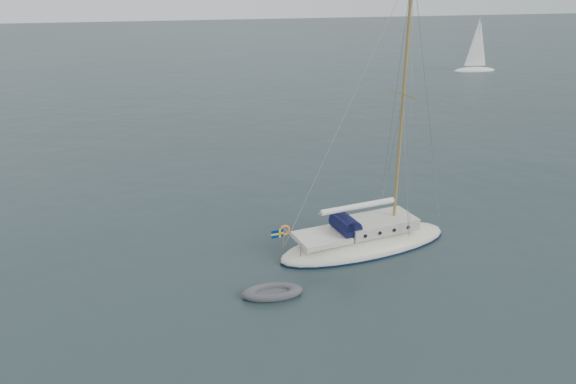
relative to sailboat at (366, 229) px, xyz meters
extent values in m
plane|color=black|center=(-3.15, -2.09, -1.15)|extent=(300.00, 300.00, 0.00)
ellipsoid|color=white|center=(0.00, 0.00, -0.98)|extent=(10.15, 3.16, 1.69)
cube|color=beige|center=(0.79, 0.00, 0.18)|extent=(4.06, 2.14, 0.62)
cube|color=white|center=(-2.71, 0.00, 0.00)|extent=(2.71, 2.14, 0.28)
cylinder|color=#0E1033|center=(-1.30, 0.00, 0.49)|extent=(1.08, 1.86, 1.08)
cube|color=#0E1033|center=(-1.53, 0.00, 0.72)|extent=(0.51, 1.86, 0.45)
cylinder|color=olive|center=(1.80, 0.00, 6.63)|extent=(0.17, 0.17, 13.54)
cylinder|color=olive|center=(1.80, 0.00, 7.31)|extent=(0.06, 2.48, 0.06)
cylinder|color=olive|center=(-0.57, 0.00, 1.39)|extent=(4.74, 0.11, 0.11)
cylinder|color=white|center=(-0.57, 0.00, 1.44)|extent=(4.41, 0.32, 0.32)
cylinder|color=#98979F|center=(-4.52, 0.00, 0.48)|extent=(0.05, 2.48, 0.05)
torus|color=orange|center=(-4.57, 0.68, 0.48)|extent=(0.61, 0.11, 0.61)
cylinder|color=olive|center=(-4.91, 0.00, 0.37)|extent=(0.03, 0.03, 1.02)
cube|color=navy|center=(-5.25, 0.00, 0.71)|extent=(0.68, 0.02, 0.43)
cube|color=yellow|center=(-5.25, 0.00, 0.71)|extent=(0.70, 0.03, 0.10)
cube|color=yellow|center=(-5.12, 0.00, 0.71)|extent=(0.10, 0.03, 0.45)
cylinder|color=black|center=(-0.68, 1.08, 0.18)|extent=(0.20, 0.07, 0.20)
cylinder|color=black|center=(-0.68, -1.08, 0.18)|extent=(0.20, 0.07, 0.20)
cylinder|color=black|center=(0.22, 1.08, 0.18)|extent=(0.20, 0.07, 0.20)
cylinder|color=black|center=(0.22, -1.08, 0.18)|extent=(0.20, 0.07, 0.20)
cylinder|color=black|center=(1.12, 1.08, 0.18)|extent=(0.20, 0.07, 0.20)
cylinder|color=black|center=(1.12, -1.08, 0.18)|extent=(0.20, 0.07, 0.20)
cylinder|color=black|center=(2.03, 1.08, 0.18)|extent=(0.20, 0.07, 0.20)
cylinder|color=black|center=(2.03, -1.08, 0.18)|extent=(0.20, 0.07, 0.20)
cube|color=#4C4C50|center=(-5.95, -3.82, -1.03)|extent=(1.78, 0.73, 0.10)
ellipsoid|color=white|center=(35.00, 51.07, -1.10)|extent=(6.48, 2.16, 1.08)
cylinder|color=#98979F|center=(35.00, 51.07, 3.17)|extent=(0.11, 0.11, 7.56)
cone|color=white|center=(34.95, 51.07, 3.17)|extent=(3.46, 3.46, 7.02)
camera|label=1|loc=(-9.91, -26.40, 13.38)|focal=35.00mm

